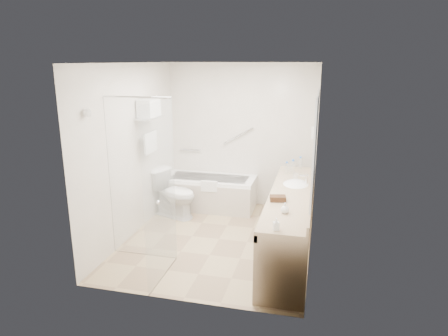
% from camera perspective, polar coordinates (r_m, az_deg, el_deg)
% --- Properties ---
extents(floor, '(3.20, 3.20, 0.00)m').
position_cam_1_polar(floor, '(5.94, -0.70, -10.11)').
color(floor, tan).
rests_on(floor, ground).
extents(ceiling, '(2.60, 3.20, 0.10)m').
position_cam_1_polar(ceiling, '(5.37, -0.79, 14.81)').
color(ceiling, silver).
rests_on(ceiling, wall_back).
extents(wall_back, '(2.60, 0.10, 2.50)m').
position_cam_1_polar(wall_back, '(7.05, 2.52, 4.66)').
color(wall_back, beige).
rests_on(wall_back, ground).
extents(wall_front, '(2.60, 0.10, 2.50)m').
position_cam_1_polar(wall_front, '(4.05, -6.41, -3.42)').
color(wall_front, beige).
rests_on(wall_front, ground).
extents(wall_left, '(0.10, 3.20, 2.50)m').
position_cam_1_polar(wall_left, '(5.97, -12.92, 2.36)').
color(wall_left, beige).
rests_on(wall_left, ground).
extents(wall_right, '(0.10, 3.20, 2.50)m').
position_cam_1_polar(wall_right, '(5.35, 12.87, 0.90)').
color(wall_right, beige).
rests_on(wall_right, ground).
extents(bathtub, '(1.60, 0.73, 0.59)m').
position_cam_1_polar(bathtub, '(7.06, -2.13, -3.49)').
color(bathtub, white).
rests_on(bathtub, floor).
extents(grab_bar_short, '(0.40, 0.03, 0.03)m').
position_cam_1_polar(grab_bar_short, '(7.31, -4.90, 2.60)').
color(grab_bar_short, silver).
rests_on(grab_bar_short, wall_back).
extents(grab_bar_long, '(0.53, 0.03, 0.33)m').
position_cam_1_polar(grab_bar_long, '(7.02, 2.05, 4.62)').
color(grab_bar_long, silver).
rests_on(grab_bar_long, wall_back).
extents(shower_enclosure, '(0.96, 0.91, 2.11)m').
position_cam_1_polar(shower_enclosure, '(4.93, -10.57, -2.43)').
color(shower_enclosure, silver).
rests_on(shower_enclosure, floor).
extents(towel_shelf, '(0.24, 0.55, 0.81)m').
position_cam_1_polar(towel_shelf, '(6.14, -10.65, 7.61)').
color(towel_shelf, silver).
rests_on(towel_shelf, wall_left).
extents(vanity_counter, '(0.55, 2.70, 0.95)m').
position_cam_1_polar(vanity_counter, '(5.40, 9.52, -5.58)').
color(vanity_counter, tan).
rests_on(vanity_counter, floor).
extents(sink, '(0.40, 0.52, 0.14)m').
position_cam_1_polar(sink, '(5.72, 10.22, -2.53)').
color(sink, white).
rests_on(sink, vanity_counter).
extents(faucet, '(0.03, 0.03, 0.14)m').
position_cam_1_polar(faucet, '(5.68, 11.73, -1.56)').
color(faucet, silver).
rests_on(faucet, vanity_counter).
extents(mirror, '(0.02, 2.00, 1.20)m').
position_cam_1_polar(mirror, '(5.14, 12.91, 3.75)').
color(mirror, '#A6ABB2').
rests_on(mirror, wall_right).
extents(hairdryer_unit, '(0.08, 0.10, 0.18)m').
position_cam_1_polar(hairdryer_unit, '(6.34, 12.73, 4.95)').
color(hairdryer_unit, silver).
rests_on(hairdryer_unit, wall_right).
extents(toilet, '(0.90, 0.68, 0.78)m').
position_cam_1_polar(toilet, '(6.68, -7.13, -3.67)').
color(toilet, white).
rests_on(toilet, floor).
extents(amenity_basket, '(0.22, 0.16, 0.06)m').
position_cam_1_polar(amenity_basket, '(4.98, 7.70, -4.33)').
color(amenity_basket, '#442818').
rests_on(amenity_basket, vanity_counter).
extents(soap_bottle_a, '(0.10, 0.14, 0.06)m').
position_cam_1_polar(soap_bottle_a, '(4.16, 7.44, -8.40)').
color(soap_bottle_a, silver).
rests_on(soap_bottle_a, vanity_counter).
extents(soap_bottle_b, '(0.13, 0.15, 0.10)m').
position_cam_1_polar(soap_bottle_b, '(4.60, 8.69, -5.83)').
color(soap_bottle_b, silver).
rests_on(soap_bottle_b, vanity_counter).
extents(water_bottle_left, '(0.07, 0.07, 0.21)m').
position_cam_1_polar(water_bottle_left, '(6.23, 9.81, 0.18)').
color(water_bottle_left, silver).
rests_on(water_bottle_left, vanity_counter).
extents(water_bottle_mid, '(0.06, 0.06, 0.20)m').
position_cam_1_polar(water_bottle_mid, '(6.50, 10.84, 0.70)').
color(water_bottle_mid, silver).
rests_on(water_bottle_mid, vanity_counter).
extents(water_bottle_right, '(0.06, 0.06, 0.19)m').
position_cam_1_polar(water_bottle_right, '(6.17, 8.94, -0.02)').
color(water_bottle_right, silver).
rests_on(water_bottle_right, vanity_counter).
extents(drinking_glass_near, '(0.08, 0.08, 0.09)m').
position_cam_1_polar(drinking_glass_near, '(6.33, 9.35, -0.06)').
color(drinking_glass_near, silver).
rests_on(drinking_glass_near, vanity_counter).
extents(drinking_glass_far, '(0.09, 0.09, 0.10)m').
position_cam_1_polar(drinking_glass_far, '(5.88, 10.18, -1.21)').
color(drinking_glass_far, silver).
rests_on(drinking_glass_far, vanity_counter).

